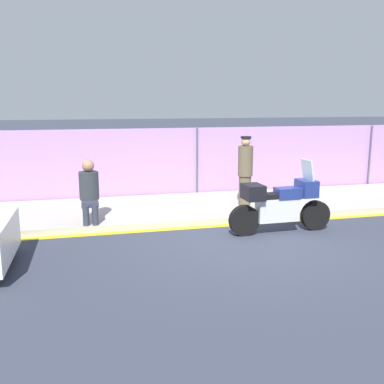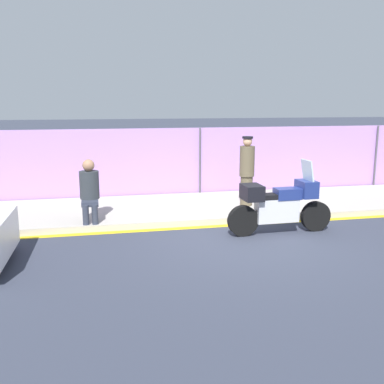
{
  "view_description": "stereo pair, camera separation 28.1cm",
  "coord_description": "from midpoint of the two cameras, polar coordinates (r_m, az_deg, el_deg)",
  "views": [
    {
      "loc": [
        -3.06,
        -7.87,
        2.64
      ],
      "look_at": [
        -0.78,
        1.37,
        0.7
      ],
      "focal_mm": 42.0,
      "sensor_mm": 36.0,
      "label": 1
    },
    {
      "loc": [
        -2.79,
        -7.93,
        2.64
      ],
      "look_at": [
        -0.78,
        1.37,
        0.7
      ],
      "focal_mm": 42.0,
      "sensor_mm": 36.0,
      "label": 2
    }
  ],
  "objects": [
    {
      "name": "curb_paint_stripe",
      "position": [
        9.76,
        5.76,
        -4.23
      ],
      "size": [
        40.18,
        0.18,
        0.01
      ],
      "color": "gold",
      "rests_on": "ground_plane"
    },
    {
      "name": "person_seated_on_curb",
      "position": [
        9.65,
        -12.09,
        0.59
      ],
      "size": [
        0.41,
        0.68,
        1.3
      ],
      "color": "#2D3342",
      "rests_on": "sidewalk"
    },
    {
      "name": "ground_plane",
      "position": [
        8.83,
        7.81,
        -6.0
      ],
      "size": [
        120.0,
        120.0,
        0.0
      ],
      "primitive_type": "plane",
      "color": "#333847"
    },
    {
      "name": "storefront_fence",
      "position": [
        12.42,
        1.56,
        3.74
      ],
      "size": [
        38.17,
        0.17,
        1.92
      ],
      "color": "#AD7FC6",
      "rests_on": "ground_plane"
    },
    {
      "name": "sidewalk",
      "position": [
        11.14,
        3.38,
        -1.84
      ],
      "size": [
        40.18,
        2.85,
        0.14
      ],
      "color": "#ADA89E",
      "rests_on": "ground_plane"
    },
    {
      "name": "officer_standing",
      "position": [
        10.88,
        7.72,
        2.73
      ],
      "size": [
        0.36,
        0.36,
        1.67
      ],
      "color": "brown",
      "rests_on": "sidewalk"
    },
    {
      "name": "motorcycle",
      "position": [
        9.19,
        11.91,
        -1.56
      ],
      "size": [
        2.2,
        0.52,
        1.48
      ],
      "rotation": [
        0.0,
        0.0,
        0.02
      ],
      "color": "black",
      "rests_on": "ground_plane"
    }
  ]
}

